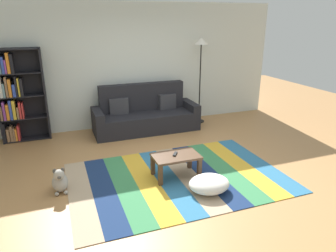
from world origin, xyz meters
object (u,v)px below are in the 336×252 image
Objects in this scene: standing_lamp at (201,53)px; tv_remote at (175,154)px; bookshelf at (15,96)px; couch at (145,115)px; pouf at (209,184)px; coffee_table at (176,159)px; dog at (60,181)px.

standing_lamp reaches higher than tv_remote.
bookshelf is 12.17× the size of tv_remote.
couch is 2.24m from tv_remote.
standing_lamp is (1.26, 2.94, 1.50)m from pouf.
dog reaches higher than coffee_table.
pouf is (2.64, -3.12, -0.80)m from bookshelf.
couch is 2.62m from bookshelf.
dog is at bearing -150.40° from tv_remote.
coffee_table is 1.79× the size of dog.
couch is 3.17× the size of coffee_table.
tv_remote reaches higher than coffee_table.
tv_remote reaches higher than pouf.
standing_lamp is at bearing 56.92° from coffee_table.
dog is at bearing 159.47° from pouf.
couch is 1.88m from standing_lamp.
couch is 1.16× the size of standing_lamp.
pouf is at bearing -113.18° from standing_lamp.
coffee_table is 3.11m from standing_lamp.
dog is at bearing 174.59° from coffee_table.
bookshelf is 2.58m from dog.
coffee_table is 0.67m from pouf.
dog is at bearing -131.97° from couch.
bookshelf is at bearing 173.69° from couch.
tv_remote is (-1.54, -2.33, -1.25)m from standing_lamp.
standing_lamp is at bearing 4.32° from couch.
couch is at bearing 48.03° from dog.
standing_lamp is at bearing 66.82° from pouf.
coffee_table is at bearing -48.05° from tv_remote.
couch is 5.69× the size of dog.
tv_remote is (-0.28, 0.61, 0.25)m from pouf.
standing_lamp reaches higher than dog.
dog reaches higher than tv_remote.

